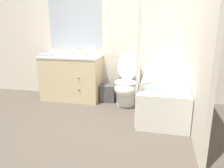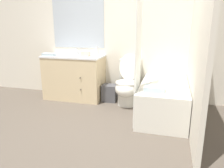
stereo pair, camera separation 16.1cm
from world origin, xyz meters
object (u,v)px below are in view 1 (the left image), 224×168
Objects in this scene: vanity_cabinet at (72,77)px; bath_towel_folded at (156,88)px; bathtub at (163,99)px; toilet at (126,85)px; tissue_box at (84,54)px; hand_towel_folded at (46,55)px; wastebasket at (108,93)px; soap_dispenser at (95,52)px; sink_faucet at (75,52)px.

vanity_cabinet reaches higher than bath_towel_folded.
bathtub is (1.68, -0.41, -0.17)m from vanity_cabinet.
toilet is 6.33× the size of tissue_box.
bathtub is at bearing 74.37° from bath_towel_folded.
hand_towel_folded is (-0.66, -0.14, -0.02)m from tissue_box.
bathtub is 4.40× the size of wastebasket.
vanity_cabinet is 7.92× the size of tissue_box.
vanity_cabinet is 0.66m from soap_dispenser.
vanity_cabinet is 7.78× the size of sink_faucet.
bathtub is 7.42× the size of soap_dispenser.
sink_faucet is 1.02× the size of tissue_box.
bath_towel_folded is (1.57, -1.02, -0.32)m from sink_faucet.
sink_faucet is at bearing 44.01° from hand_towel_folded.
wastebasket is (0.70, -0.20, -0.71)m from sink_faucet.
tissue_box is 0.50× the size of bath_towel_folded.
wastebasket is at bearing -8.16° from soap_dispenser.
sink_faucet is 0.51× the size of bath_towel_folded.
hand_towel_folded is (-1.45, -0.11, 0.50)m from toilet.
bathtub is at bearing -14.39° from tissue_box.
tissue_box is (-1.42, 0.36, 0.62)m from bathtub.
soap_dispenser is (-1.24, 0.44, 0.65)m from bathtub.
toilet reaches higher than vanity_cabinet.
hand_towel_folded is at bearing -165.25° from soap_dispenser.
tissue_box reaches higher than toilet.
sink_faucet is at bearing 160.16° from soap_dispenser.
sink_faucet is 0.77× the size of soap_dispenser.
toilet is 0.72m from bathtub.
soap_dispenser is 0.80× the size of hand_towel_folded.
wastebasket is at bearing 136.60° from bath_towel_folded.
hand_towel_folded is at bearing 162.11° from bath_towel_folded.
sink_faucet is at bearing 160.26° from bathtub.
sink_faucet is at bearing 165.13° from toilet.
sink_faucet is 0.46× the size of wastebasket.
toilet reaches higher than hand_towel_folded.
tissue_box is at bearing 12.35° from hand_towel_folded.
tissue_box reaches higher than bathtub.
tissue_box is (-0.44, -0.04, 0.72)m from wastebasket.
sink_faucet is 1.90m from bath_towel_folded.
bathtub is at bearing -19.70° from soap_dispenser.
toilet is 0.92m from bath_towel_folded.
sink_faucet is 0.48m from soap_dispenser.
tissue_box reaches higher than hand_towel_folded.
wastebasket is (-0.98, 0.41, -0.10)m from bathtub.
hand_towel_folded is 0.82× the size of bath_towel_folded.
wastebasket is at bearing 9.67° from hand_towel_folded.
hand_towel_folded is at bearing -167.65° from tissue_box.
soap_dispenser is at bearing -19.84° from sink_faucet.
bath_towel_folded reaches higher than bathtub.
hand_towel_folded is (-0.40, -0.38, -0.01)m from sink_faucet.
soap_dispenser is at bearing 4.60° from vanity_cabinet.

